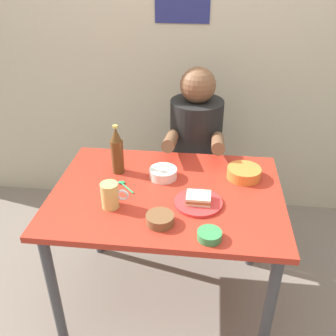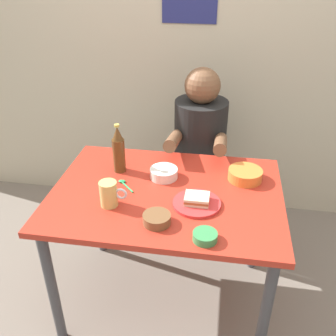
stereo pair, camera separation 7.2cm
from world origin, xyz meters
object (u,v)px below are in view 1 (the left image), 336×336
object	(u,v)px
person_seated	(196,133)
soup_bowl_orange	(244,172)
stool	(194,189)
beer_mug	(110,195)
plate_orange	(198,203)
sandwich	(198,198)
dining_table	(167,207)
beer_bottle	(117,151)

from	to	relation	value
person_seated	soup_bowl_orange	world-z (taller)	person_seated
stool	beer_mug	size ratio (longest dim) A/B	3.57
plate_orange	sandwich	bearing A→B (deg)	153.43
stool	soup_bowl_orange	distance (m)	0.68
dining_table	person_seated	xyz separation A→B (m)	(0.11, 0.62, 0.12)
plate_orange	dining_table	bearing A→B (deg)	150.99
dining_table	stool	world-z (taller)	dining_table
beer_bottle	soup_bowl_orange	bearing A→B (deg)	1.36
person_seated	soup_bowl_orange	size ratio (longest dim) A/B	4.23
dining_table	soup_bowl_orange	distance (m)	0.43
dining_table	beer_bottle	size ratio (longest dim) A/B	4.20
soup_bowl_orange	dining_table	bearing A→B (deg)	-155.56
sandwich	beer_mug	size ratio (longest dim) A/B	0.87
stool	person_seated	world-z (taller)	person_seated
soup_bowl_orange	sandwich	bearing A→B (deg)	-130.53
stool	sandwich	xyz separation A→B (m)	(0.05, -0.72, 0.42)
person_seated	plate_orange	size ratio (longest dim) A/B	3.27
plate_orange	person_seated	bearing A→B (deg)	93.85
beer_bottle	soup_bowl_orange	world-z (taller)	beer_bottle
person_seated	sandwich	distance (m)	0.71
dining_table	plate_orange	bearing A→B (deg)	-29.01
sandwich	beer_bottle	size ratio (longest dim) A/B	0.42
plate_orange	beer_bottle	bearing A→B (deg)	150.67
person_seated	beer_bottle	distance (m)	0.61
stool	beer_bottle	xyz separation A→B (m)	(-0.38, -0.48, 0.51)
plate_orange	beer_bottle	xyz separation A→B (m)	(-0.43, 0.24, 0.11)
sandwich	soup_bowl_orange	distance (m)	0.33
dining_table	beer_bottle	bearing A→B (deg)	150.48
sandwich	stool	bearing A→B (deg)	93.79
dining_table	beer_mug	distance (m)	0.32
sandwich	soup_bowl_orange	world-z (taller)	soup_bowl_orange
plate_orange	sandwich	xyz separation A→B (m)	(-0.00, 0.00, 0.02)
dining_table	soup_bowl_orange	xyz separation A→B (m)	(0.37, 0.17, 0.12)
person_seated	sandwich	size ratio (longest dim) A/B	6.54
stool	plate_orange	bearing A→B (deg)	-86.21
dining_table	beer_bottle	xyz separation A→B (m)	(-0.27, 0.15, 0.21)
stool	person_seated	xyz separation A→B (m)	(0.00, -0.01, 0.42)
person_seated	beer_mug	distance (m)	0.84
person_seated	plate_orange	distance (m)	0.71
person_seated	stool	bearing A→B (deg)	90.00
sandwich	beer_mug	bearing A→B (deg)	-170.52
person_seated	beer_mug	size ratio (longest dim) A/B	5.71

